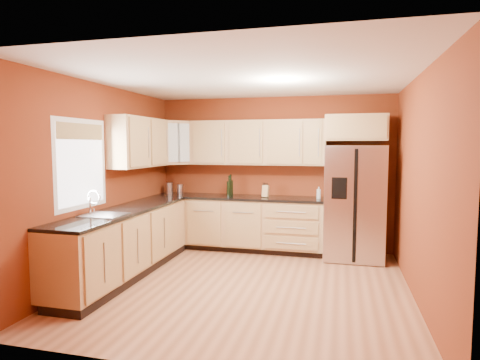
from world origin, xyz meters
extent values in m
plane|color=#9B5D3C|center=(0.00, 0.00, 0.00)|extent=(4.00, 4.00, 0.00)
plane|color=silver|center=(0.00, 0.00, 2.60)|extent=(4.00, 4.00, 0.00)
cube|color=maroon|center=(0.00, 2.00, 1.30)|extent=(4.00, 0.04, 2.60)
cube|color=maroon|center=(0.00, -2.00, 1.30)|extent=(4.00, 0.04, 2.60)
cube|color=maroon|center=(-2.00, 0.00, 1.30)|extent=(0.04, 4.00, 2.60)
cube|color=maroon|center=(2.00, 0.00, 1.30)|extent=(0.04, 4.00, 2.60)
cube|color=tan|center=(-0.55, 1.70, 0.44)|extent=(2.90, 0.60, 0.88)
cube|color=tan|center=(-1.70, 0.00, 0.44)|extent=(0.60, 2.80, 0.88)
cube|color=black|center=(-0.55, 1.69, 0.90)|extent=(2.90, 0.62, 0.04)
cube|color=black|center=(-1.69, 0.00, 0.90)|extent=(0.62, 2.80, 0.04)
cube|color=tan|center=(-0.25, 1.83, 1.83)|extent=(2.30, 0.33, 0.75)
cube|color=tan|center=(-1.83, 0.72, 1.83)|extent=(0.33, 1.35, 0.75)
cube|color=tan|center=(-1.67, 1.67, 1.83)|extent=(0.67, 0.67, 0.75)
cube|color=tan|center=(1.35, 1.70, 2.05)|extent=(0.92, 0.60, 0.40)
cube|color=#A6A6AA|center=(1.35, 1.62, 0.89)|extent=(0.90, 0.75, 1.78)
cube|color=white|center=(-1.98, -0.50, 1.55)|extent=(0.03, 0.90, 1.00)
cylinder|color=#A6A6AA|center=(-1.61, 1.73, 1.01)|extent=(0.13, 0.13, 0.17)
cylinder|color=#A6A6AA|center=(-1.80, 1.71, 1.02)|extent=(0.14, 0.14, 0.20)
cube|color=tan|center=(-0.07, 1.69, 1.02)|extent=(0.11, 0.10, 0.20)
cylinder|color=silver|center=(0.80, 1.73, 1.01)|extent=(0.08, 0.08, 0.19)
camera|label=1|loc=(1.14, -4.83, 1.78)|focal=30.00mm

